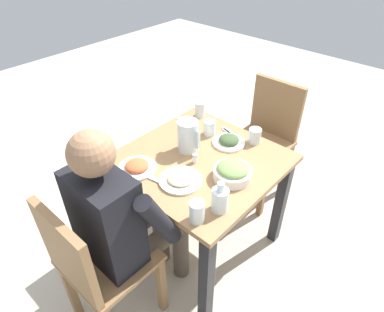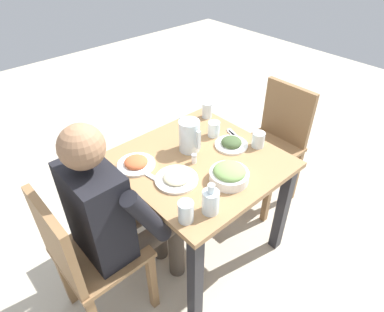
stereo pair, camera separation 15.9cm
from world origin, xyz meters
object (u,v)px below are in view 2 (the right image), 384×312
water_glass_far_right (207,110)px  salt_shaker (194,158)px  chair_near (85,255)px  chair_far (275,139)px  water_glass_far_left (214,129)px  water_glass_center (186,212)px  water_glass_near_left (258,140)px  plate_rice_curry (136,163)px  salad_bowl (229,174)px  dining_table (199,177)px  water_pitcher (189,136)px  oil_carafe (211,202)px  diner_near (117,213)px  plate_dolmas (231,143)px  plate_beans (176,178)px

water_glass_far_right → salt_shaker: 0.50m
salt_shaker → chair_near: bearing=-90.2°
chair_far → water_glass_far_left: size_ratio=9.48×
water_glass_center → salt_shaker: size_ratio=1.97×
water_glass_far_left → chair_far: bearing=76.5°
chair_near → water_glass_near_left: chair_near is taller
plate_rice_curry → water_glass_near_left: bearing=63.0°
salad_bowl → water_glass_center: water_glass_center is taller
dining_table → water_glass_far_left: (-0.12, 0.23, 0.17)m
water_glass_center → water_glass_near_left: 0.71m
water_pitcher → water_glass_far_left: bearing=93.1°
water_glass_near_left → oil_carafe: 0.61m
water_glass_center → oil_carafe: (0.04, 0.12, 0.00)m
water_pitcher → plate_rice_curry: (-0.08, -0.32, -0.08)m
diner_near → oil_carafe: bearing=43.0°
plate_rice_curry → chair_far: bearing=79.4°
plate_dolmas → salad_bowl: bearing=-49.7°
oil_carafe → water_glass_far_left: bearing=133.6°
plate_dolmas → water_glass_far_right: water_glass_far_right is taller
water_pitcher → plate_dolmas: water_pitcher is taller
diner_near → water_glass_far_right: size_ratio=11.45×
plate_beans → water_glass_center: 0.28m
dining_table → chair_far: bearing=89.8°
water_glass_far_left → water_glass_far_right: bearing=146.5°
dining_table → chair_far: chair_far is taller
chair_far → water_glass_near_left: (0.13, -0.40, 0.25)m
chair_near → salad_bowl: chair_near is taller
water_glass_near_left → chair_far: bearing=108.0°
plate_rice_curry → oil_carafe: size_ratio=1.26×
chair_far → diner_near: size_ratio=0.75×
plate_dolmas → oil_carafe: 0.55m
water_glass_far_right → oil_carafe: oil_carafe is taller
chair_far → diner_near: bearing=-90.4°
plate_dolmas → oil_carafe: bearing=-57.7°
plate_rice_curry → plate_dolmas: bearing=67.2°
water_glass_center → water_glass_far_left: water_glass_center is taller
diner_near → plate_rice_curry: bearing=127.0°
water_glass_far_right → water_glass_far_left: bearing=-33.5°
water_glass_near_left → salt_shaker: bearing=-109.8°
dining_table → diner_near: 0.55m
dining_table → water_glass_far_right: 0.50m
dining_table → water_pitcher: 0.25m
plate_beans → oil_carafe: oil_carafe is taller
water_glass_near_left → oil_carafe: bearing=-71.9°
water_glass_far_right → water_glass_near_left: 0.44m
diner_near → plate_beans: size_ratio=5.30×
dining_table → water_pitcher: (-0.11, 0.02, 0.22)m
chair_near → chair_far: 1.49m
diner_near → water_pitcher: diner_near is taller
chair_far → plate_dolmas: 0.56m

